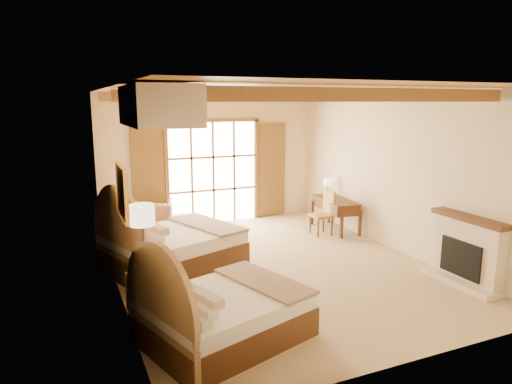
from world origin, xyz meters
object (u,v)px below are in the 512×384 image
bed_far (165,245)px  nightstand (147,292)px  bed_near (214,312)px  armchair (153,217)px  desk (335,213)px

bed_far → nightstand: bearing=-130.9°
bed_near → armchair: bearing=70.0°
armchair → desk: armchair is taller
bed_far → bed_near: bearing=-109.3°
bed_near → desk: (4.22, 3.73, 0.01)m
bed_far → armchair: bed_far is taller
nightstand → bed_near: bearing=-73.6°
bed_far → nightstand: size_ratio=4.87×
bed_far → armchair: 2.36m
bed_far → desk: (4.24, 0.96, -0.04)m
bed_near → bed_far: bed_far is taller
armchair → desk: size_ratio=0.59×
nightstand → desk: (4.86, 2.54, 0.12)m
bed_near → nightstand: size_ratio=4.18×
armchair → desk: 4.23m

